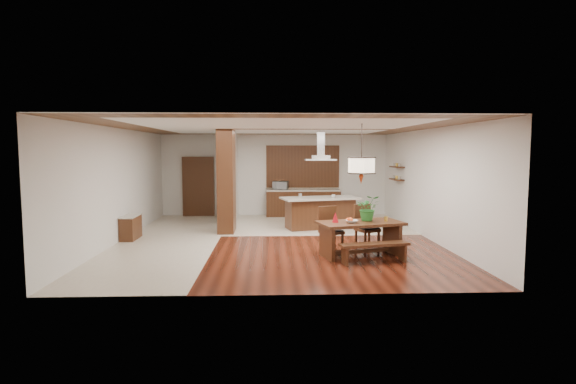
{
  "coord_description": "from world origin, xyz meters",
  "views": [
    {
      "loc": [
        -0.15,
        -11.54,
        2.32
      ],
      "look_at": [
        0.3,
        0.0,
        1.25
      ],
      "focal_mm": 28.0,
      "sensor_mm": 36.0,
      "label": 1
    }
  ],
  "objects_px": {
    "pendant_lantern": "(362,154)",
    "range_hood": "(320,146)",
    "foliage_plant": "(368,208)",
    "island_cup": "(333,196)",
    "hallway_console": "(131,227)",
    "dining_chair_right": "(367,227)",
    "kitchen_island": "(320,212)",
    "dining_table": "(360,231)",
    "dining_chair_left": "(331,229)",
    "fruit_bowl": "(352,221)",
    "microwave": "(280,185)",
    "dining_bench": "(374,253)"
  },
  "relations": [
    {
      "from": "dining_chair_right",
      "to": "pendant_lantern",
      "type": "height_order",
      "value": "pendant_lantern"
    },
    {
      "from": "dining_table",
      "to": "dining_chair_right",
      "type": "bearing_deg",
      "value": 65.49
    },
    {
      "from": "island_cup",
      "to": "dining_chair_right",
      "type": "bearing_deg",
      "value": -81.44
    },
    {
      "from": "dining_chair_right",
      "to": "dining_table",
      "type": "bearing_deg",
      "value": -137.86
    },
    {
      "from": "dining_bench",
      "to": "microwave",
      "type": "xyz_separation_m",
      "value": [
        -1.79,
        6.68,
        0.89
      ]
    },
    {
      "from": "pendant_lantern",
      "to": "fruit_bowl",
      "type": "relative_size",
      "value": 5.16
    },
    {
      "from": "fruit_bowl",
      "to": "dining_bench",
      "type": "bearing_deg",
      "value": -51.86
    },
    {
      "from": "foliage_plant",
      "to": "range_hood",
      "type": "xyz_separation_m",
      "value": [
        -0.69,
        3.4,
        1.42
      ]
    },
    {
      "from": "dining_chair_right",
      "to": "pendant_lantern",
      "type": "distance_m",
      "value": 1.86
    },
    {
      "from": "fruit_bowl",
      "to": "microwave",
      "type": "height_order",
      "value": "microwave"
    },
    {
      "from": "dining_chair_left",
      "to": "pendant_lantern",
      "type": "relative_size",
      "value": 0.79
    },
    {
      "from": "fruit_bowl",
      "to": "hallway_console",
      "type": "bearing_deg",
      "value": 157.89
    },
    {
      "from": "hallway_console",
      "to": "island_cup",
      "type": "xyz_separation_m",
      "value": [
        5.51,
        1.37,
        0.67
      ]
    },
    {
      "from": "pendant_lantern",
      "to": "microwave",
      "type": "relative_size",
      "value": 2.51
    },
    {
      "from": "dining_table",
      "to": "dining_bench",
      "type": "relative_size",
      "value": 1.35
    },
    {
      "from": "dining_chair_left",
      "to": "range_hood",
      "type": "height_order",
      "value": "range_hood"
    },
    {
      "from": "dining_table",
      "to": "dining_chair_left",
      "type": "distance_m",
      "value": 0.72
    },
    {
      "from": "hallway_console",
      "to": "kitchen_island",
      "type": "relative_size",
      "value": 0.36
    },
    {
      "from": "foliage_plant",
      "to": "microwave",
      "type": "relative_size",
      "value": 1.1
    },
    {
      "from": "dining_table",
      "to": "fruit_bowl",
      "type": "relative_size",
      "value": 7.86
    },
    {
      "from": "dining_table",
      "to": "range_hood",
      "type": "distance_m",
      "value": 4.04
    },
    {
      "from": "dining_bench",
      "to": "island_cup",
      "type": "relative_size",
      "value": 13.51
    },
    {
      "from": "pendant_lantern",
      "to": "fruit_bowl",
      "type": "distance_m",
      "value": 1.48
    },
    {
      "from": "hallway_console",
      "to": "foliage_plant",
      "type": "bearing_deg",
      "value": -18.35
    },
    {
      "from": "hallway_console",
      "to": "dining_chair_right",
      "type": "relative_size",
      "value": 0.84
    },
    {
      "from": "dining_chair_left",
      "to": "kitchen_island",
      "type": "relative_size",
      "value": 0.42
    },
    {
      "from": "dining_chair_left",
      "to": "foliage_plant",
      "type": "xyz_separation_m",
      "value": [
        0.77,
        -0.3,
        0.53
      ]
    },
    {
      "from": "fruit_bowl",
      "to": "range_hood",
      "type": "xyz_separation_m",
      "value": [
        -0.28,
        3.67,
        1.67
      ]
    },
    {
      "from": "kitchen_island",
      "to": "range_hood",
      "type": "xyz_separation_m",
      "value": [
        0.0,
        0.0,
        1.98
      ]
    },
    {
      "from": "dining_chair_right",
      "to": "range_hood",
      "type": "bearing_deg",
      "value": 82.2
    },
    {
      "from": "range_hood",
      "to": "dining_chair_right",
      "type": "bearing_deg",
      "value": -74.45
    },
    {
      "from": "pendant_lantern",
      "to": "range_hood",
      "type": "xyz_separation_m",
      "value": [
        -0.5,
        3.53,
        0.22
      ]
    },
    {
      "from": "island_cup",
      "to": "kitchen_island",
      "type": "bearing_deg",
      "value": 166.38
    },
    {
      "from": "dining_chair_left",
      "to": "range_hood",
      "type": "relative_size",
      "value": 1.15
    },
    {
      "from": "fruit_bowl",
      "to": "kitchen_island",
      "type": "height_order",
      "value": "kitchen_island"
    },
    {
      "from": "hallway_console",
      "to": "kitchen_island",
      "type": "height_order",
      "value": "kitchen_island"
    },
    {
      "from": "foliage_plant",
      "to": "island_cup",
      "type": "bearing_deg",
      "value": 95.36
    },
    {
      "from": "fruit_bowl",
      "to": "microwave",
      "type": "relative_size",
      "value": 0.49
    },
    {
      "from": "foliage_plant",
      "to": "range_hood",
      "type": "bearing_deg",
      "value": 101.49
    },
    {
      "from": "hallway_console",
      "to": "kitchen_island",
      "type": "distance_m",
      "value": 5.34
    },
    {
      "from": "island_cup",
      "to": "dining_chair_left",
      "type": "bearing_deg",
      "value": -98.76
    },
    {
      "from": "foliage_plant",
      "to": "dining_table",
      "type": "bearing_deg",
      "value": -147.03
    },
    {
      "from": "island_cup",
      "to": "hallway_console",
      "type": "bearing_deg",
      "value": -166.02
    },
    {
      "from": "dining_table",
      "to": "kitchen_island",
      "type": "relative_size",
      "value": 0.82
    },
    {
      "from": "foliage_plant",
      "to": "hallway_console",
      "type": "bearing_deg",
      "value": 161.65
    },
    {
      "from": "dining_table",
      "to": "range_hood",
      "type": "bearing_deg",
      "value": 98.08
    },
    {
      "from": "foliage_plant",
      "to": "kitchen_island",
      "type": "distance_m",
      "value": 3.51
    },
    {
      "from": "foliage_plant",
      "to": "island_cup",
      "type": "relative_size",
      "value": 5.24
    },
    {
      "from": "kitchen_island",
      "to": "dining_table",
      "type": "bearing_deg",
      "value": -95.67
    },
    {
      "from": "dining_bench",
      "to": "hallway_console",
      "type": "bearing_deg",
      "value": 155.1
    }
  ]
}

